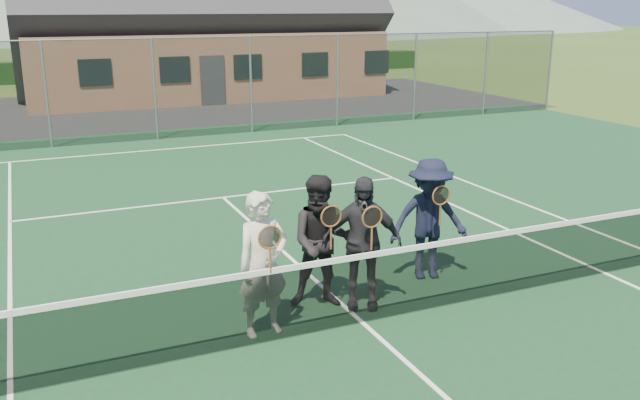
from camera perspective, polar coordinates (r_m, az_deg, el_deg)
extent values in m
plane|color=#324A1A|center=(27.50, -16.06, 7.25)|extent=(220.00, 220.00, 0.00)
cube|color=#14381E|center=(8.79, 3.59, -10.35)|extent=(30.00, 30.00, 0.02)
cube|color=black|center=(27.25, -24.43, 6.38)|extent=(40.00, 12.00, 0.01)
cube|color=black|center=(39.28, -18.71, 10.32)|extent=(40.00, 1.20, 1.10)
cube|color=white|center=(19.60, -12.60, 4.22)|extent=(10.97, 0.06, 0.01)
cube|color=white|center=(7.99, -24.64, -14.68)|extent=(0.06, 23.77, 0.01)
cube|color=white|center=(11.15, 22.83, -5.69)|extent=(0.06, 23.77, 0.01)
cube|color=white|center=(14.40, -8.17, 0.22)|extent=(8.23, 0.06, 0.01)
cube|color=white|center=(8.78, 3.59, -10.26)|extent=(0.06, 12.80, 0.01)
cube|color=black|center=(8.59, 3.64, -7.54)|extent=(11.60, 0.02, 0.88)
cube|color=white|center=(8.42, 3.70, -4.73)|extent=(11.60, 0.03, 0.07)
cylinder|color=slate|center=(20.62, -22.04, 8.18)|extent=(0.07, 0.07, 3.00)
cylinder|color=slate|center=(20.93, -13.76, 8.98)|extent=(0.07, 0.07, 3.00)
cylinder|color=slate|center=(21.66, -5.84, 9.58)|extent=(0.07, 0.07, 3.00)
cylinder|color=slate|center=(22.77, 1.46, 9.96)|extent=(0.07, 0.07, 3.00)
cylinder|color=slate|center=(24.19, 8.00, 10.18)|extent=(0.07, 0.07, 3.00)
cylinder|color=slate|center=(25.89, 13.76, 10.26)|extent=(0.07, 0.07, 3.00)
cylinder|color=slate|center=(27.81, 18.77, 10.24)|extent=(0.07, 0.07, 3.00)
cube|color=black|center=(20.93, -13.76, 8.98)|extent=(30.00, 0.03, 3.00)
cylinder|color=slate|center=(20.81, -14.03, 13.08)|extent=(30.00, 0.04, 0.04)
cube|color=#9E6B4C|center=(32.00, -10.10, 11.31)|extent=(15.00, 8.00, 2.80)
cube|color=#2D2D33|center=(28.04, -9.03, 9.90)|extent=(1.00, 0.06, 2.00)
cube|color=black|center=(27.19, -18.41, 10.16)|extent=(1.20, 0.06, 1.00)
cube|color=black|center=(27.64, -12.13, 10.70)|extent=(1.20, 0.06, 1.00)
cube|color=black|center=(28.41, -6.10, 11.09)|extent=(1.20, 0.06, 1.00)
cube|color=black|center=(29.46, -0.43, 11.36)|extent=(1.20, 0.06, 1.00)
cube|color=black|center=(30.78, 4.80, 11.50)|extent=(1.20, 0.06, 1.00)
cylinder|color=#352213|center=(40.42, -16.15, 12.62)|extent=(0.22, 0.22, 3.85)
cylinder|color=#3C2815|center=(42.98, -2.50, 13.39)|extent=(0.22, 0.22, 3.85)
cylinder|color=#392614|center=(45.51, 4.75, 13.50)|extent=(0.22, 0.22, 3.85)
imported|color=beige|center=(8.20, -4.83, -5.42)|extent=(0.70, 0.50, 1.80)
torus|color=brown|center=(7.81, -4.25, -3.16)|extent=(0.29, 0.02, 0.29)
cylinder|color=black|center=(7.81, -4.25, -3.16)|extent=(0.25, 0.00, 0.25)
cylinder|color=brown|center=(7.91, -4.21, -5.07)|extent=(0.03, 0.03, 0.32)
imported|color=black|center=(8.93, 0.20, -3.54)|extent=(1.06, 0.95, 1.80)
torus|color=brown|center=(8.56, 0.94, -1.38)|extent=(0.29, 0.02, 0.29)
cylinder|color=black|center=(8.56, 0.94, -1.38)|extent=(0.25, 0.00, 0.25)
cylinder|color=brown|center=(8.65, 0.93, -3.15)|extent=(0.03, 0.03, 0.32)
imported|color=#222227|center=(8.91, 3.54, -3.60)|extent=(1.14, 0.83, 1.80)
torus|color=brown|center=(8.55, 4.41, -1.44)|extent=(0.29, 0.02, 0.29)
cylinder|color=black|center=(8.55, 4.41, -1.44)|extent=(0.25, 0.00, 0.25)
cylinder|color=brown|center=(8.64, 4.37, -3.21)|extent=(0.03, 0.03, 0.32)
imported|color=black|center=(9.98, 9.18, -1.61)|extent=(1.30, 0.96, 1.80)
torus|color=brown|center=(9.65, 10.15, 0.38)|extent=(0.29, 0.02, 0.29)
cylinder|color=black|center=(9.65, 10.15, 0.38)|extent=(0.25, 0.00, 0.25)
cylinder|color=brown|center=(9.73, 10.07, -1.20)|extent=(0.03, 0.03, 0.32)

